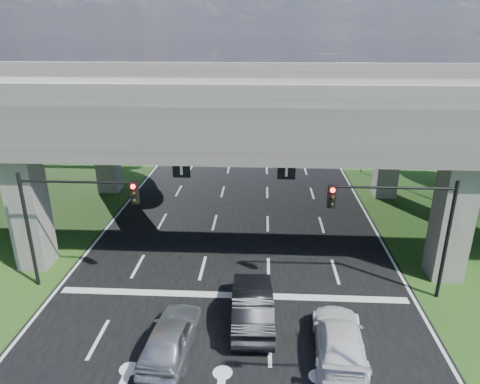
# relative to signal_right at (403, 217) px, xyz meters

# --- Properties ---
(ground) EXTENTS (160.00, 160.00, 0.00)m
(ground) POSITION_rel_signal_right_xyz_m (-7.82, -3.94, -4.19)
(ground) COLOR #204315
(ground) RESTS_ON ground
(road) EXTENTS (18.00, 120.00, 0.03)m
(road) POSITION_rel_signal_right_xyz_m (-7.82, 6.06, -4.17)
(road) COLOR black
(road) RESTS_ON ground
(overpass) EXTENTS (80.00, 15.00, 10.00)m
(overpass) POSITION_rel_signal_right_xyz_m (-7.82, 8.06, 3.73)
(overpass) COLOR #3C3936
(overpass) RESTS_ON ground
(warehouse) EXTENTS (20.00, 10.00, 4.00)m
(warehouse) POSITION_rel_signal_right_xyz_m (-33.82, 31.06, -2.19)
(warehouse) COLOR #9E9E99
(warehouse) RESTS_ON ground
(signal_right) EXTENTS (5.76, 0.54, 6.00)m
(signal_right) POSITION_rel_signal_right_xyz_m (0.00, 0.00, 0.00)
(signal_right) COLOR black
(signal_right) RESTS_ON ground
(signal_left) EXTENTS (5.76, 0.54, 6.00)m
(signal_left) POSITION_rel_signal_right_xyz_m (-15.65, 0.00, 0.00)
(signal_left) COLOR black
(signal_left) RESTS_ON ground
(streetlight_far) EXTENTS (3.38, 0.25, 10.00)m
(streetlight_far) POSITION_rel_signal_right_xyz_m (2.27, 20.06, 1.66)
(streetlight_far) COLOR gray
(streetlight_far) RESTS_ON ground
(streetlight_beyond) EXTENTS (3.38, 0.25, 10.00)m
(streetlight_beyond) POSITION_rel_signal_right_xyz_m (2.27, 36.06, 1.66)
(streetlight_beyond) COLOR gray
(streetlight_beyond) RESTS_ON ground
(tree_left_near) EXTENTS (4.50, 4.50, 7.80)m
(tree_left_near) POSITION_rel_signal_right_xyz_m (-21.78, 22.06, 0.63)
(tree_left_near) COLOR black
(tree_left_near) RESTS_ON ground
(tree_left_mid) EXTENTS (3.91, 3.90, 6.76)m
(tree_left_mid) POSITION_rel_signal_right_xyz_m (-24.78, 30.06, -0.01)
(tree_left_mid) COLOR black
(tree_left_mid) RESTS_ON ground
(tree_left_far) EXTENTS (4.80, 4.80, 8.32)m
(tree_left_far) POSITION_rel_signal_right_xyz_m (-20.78, 38.06, 0.95)
(tree_left_far) COLOR black
(tree_left_far) RESTS_ON ground
(tree_right_near) EXTENTS (4.20, 4.20, 7.28)m
(tree_right_near) POSITION_rel_signal_right_xyz_m (5.22, 24.06, 0.31)
(tree_right_near) COLOR black
(tree_right_near) RESTS_ON ground
(tree_right_mid) EXTENTS (3.91, 3.90, 6.76)m
(tree_right_mid) POSITION_rel_signal_right_xyz_m (8.22, 32.06, -0.01)
(tree_right_mid) COLOR black
(tree_right_mid) RESTS_ON ground
(tree_right_far) EXTENTS (4.50, 4.50, 7.80)m
(tree_right_far) POSITION_rel_signal_right_xyz_m (4.22, 40.06, 0.63)
(tree_right_far) COLOR black
(tree_right_far) RESTS_ON ground
(car_silver) EXTENTS (2.20, 4.60, 1.52)m
(car_silver) POSITION_rel_signal_right_xyz_m (-9.95, -4.50, -3.40)
(car_silver) COLOR silver
(car_silver) RESTS_ON road
(car_dark) EXTENTS (1.96, 5.11, 1.66)m
(car_dark) POSITION_rel_signal_right_xyz_m (-6.79, -2.33, -3.33)
(car_dark) COLOR black
(car_dark) RESTS_ON road
(car_white) EXTENTS (2.25, 4.90, 1.39)m
(car_white) POSITION_rel_signal_right_xyz_m (-3.30, -4.26, -3.46)
(car_white) COLOR white
(car_white) RESTS_ON road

